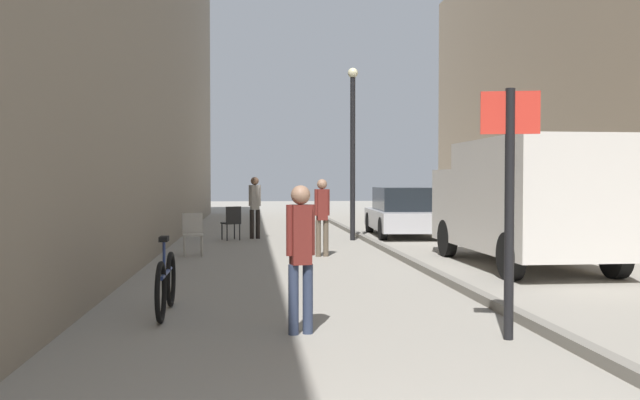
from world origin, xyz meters
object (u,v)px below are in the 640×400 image
cafe_chair_by_doorway (193,231)px  pedestrian_far_crossing (322,212)px  street_sign_post (510,191)px  delivery_van (522,199)px  lamp_post (353,142)px  pedestrian_mid_block (301,248)px  bicycle_leaning (166,284)px  cafe_chair_near_window (232,221)px  parked_car (403,212)px  pedestrian_main_foreground (255,203)px

cafe_chair_by_doorway → pedestrian_far_crossing: bearing=163.8°
street_sign_post → delivery_van: bearing=-101.2°
delivery_van → lamp_post: (-2.38, 5.97, 1.43)m
pedestrian_far_crossing → street_sign_post: (1.13, -7.77, 0.57)m
pedestrian_mid_block → cafe_chair_by_doorway: (-1.81, 7.75, -0.38)m
bicycle_leaning → cafe_chair_near_window: (0.51, 10.30, 0.17)m
parked_car → pedestrian_mid_block: bearing=-105.0°
street_sign_post → cafe_chair_near_window: street_sign_post is taller
pedestrian_main_foreground → parked_car: 4.46m
pedestrian_mid_block → parked_car: (3.99, 12.52, -0.21)m
parked_car → cafe_chair_by_doorway: (-5.80, -4.77, -0.17)m
pedestrian_main_foreground → parked_car: (4.42, 0.53, -0.30)m
lamp_post → cafe_chair_by_doorway: bearing=-139.7°
parked_car → cafe_chair_near_window: size_ratio=4.55×
cafe_chair_near_window → cafe_chair_by_doorway: 3.85m
pedestrian_mid_block → bicycle_leaning: 2.07m
pedestrian_mid_block → street_sign_post: size_ratio=0.62×
delivery_van → parked_car: delivery_van is taller
lamp_post → cafe_chair_by_doorway: (-4.07, -3.46, -2.18)m
pedestrian_mid_block → pedestrian_far_crossing: (1.00, 7.31, 0.05)m
pedestrian_main_foreground → pedestrian_mid_block: size_ratio=1.10×
parked_car → bicycle_leaning: (-5.56, -11.29, -0.33)m
street_sign_post → bicycle_leaning: (-3.70, 1.69, -1.16)m
pedestrian_far_crossing → street_sign_post: bearing=92.6°
delivery_van → cafe_chair_by_doorway: size_ratio=5.41×
lamp_post → bicycle_leaning: size_ratio=2.69×
delivery_van → lamp_post: size_ratio=1.07×
pedestrian_main_foreground → delivery_van: (5.08, -6.76, 0.28)m
bicycle_leaning → street_sign_post: bearing=-25.0°
pedestrian_far_crossing → cafe_chair_near_window: bearing=-69.6°
pedestrian_main_foreground → parked_car: pedestrian_main_foreground is taller
lamp_post → cafe_chair_by_doorway: size_ratio=5.06×
pedestrian_far_crossing → delivery_van: bearing=144.7°
pedestrian_far_crossing → cafe_chair_near_window: (-2.06, 4.22, -0.43)m
cafe_chair_by_doorway → cafe_chair_near_window: bearing=-108.5°
pedestrian_main_foreground → pedestrian_mid_block: pedestrian_main_foreground is taller
pedestrian_main_foreground → lamp_post: bearing=-27.1°
cafe_chair_near_window → cafe_chair_by_doorway: same height
parked_car → lamp_post: lamp_post is taller
pedestrian_mid_block → cafe_chair_by_doorway: bearing=-89.1°
pedestrian_mid_block → delivery_van: 7.01m
pedestrian_far_crossing → lamp_post: size_ratio=0.35×
street_sign_post → bicycle_leaning: 4.23m
lamp_post → cafe_chair_by_doorway: lamp_post is taller
lamp_post → bicycle_leaning: lamp_post is taller
delivery_van → street_sign_post: 6.23m
lamp_post → cafe_chair_by_doorway: 5.77m
cafe_chair_by_doorway → bicycle_leaning: bearing=84.8°
lamp_post → cafe_chair_near_window: (-3.33, 0.32, -2.18)m
pedestrian_main_foreground → delivery_van: bearing=-64.0°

